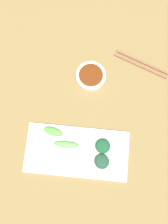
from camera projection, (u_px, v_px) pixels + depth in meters
tabletop at (82, 121)px, 0.95m from camera, size 2.10×2.10×0.02m
sauce_bowl at (91, 76)px, 0.96m from camera, size 0.12×0.12×0.03m
serving_plate at (77, 152)px, 0.91m from camera, size 0.18×0.38×0.01m
broccoli_leafy_0 at (102, 161)px, 0.89m from camera, size 0.07×0.07×0.02m
broccoli_leafy_1 at (103, 146)px, 0.90m from camera, size 0.07×0.07×0.02m
broccoli_stalk_2 at (66, 145)px, 0.90m from camera, size 0.03×0.09×0.02m
broccoli_stalk_3 at (53, 132)px, 0.91m from camera, size 0.05×0.08×0.02m
chopsticks at (142, 64)px, 0.99m from camera, size 0.11×0.22×0.01m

